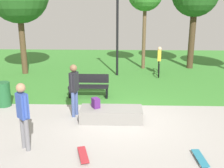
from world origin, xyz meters
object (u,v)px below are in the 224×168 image
backpack_on_ledge (96,103)px  skater_performing_trick (23,111)px  skateboard_by_ledge (83,155)px  park_bench_near_path (89,85)px  cyclist_on_bicycle (159,63)px  concrete_ledge (111,114)px  skateboard_spare (200,158)px  trash_bin (3,94)px  skater_watching (74,86)px  lamp_post (117,25)px

backpack_on_ledge → skater_performing_trick: size_ratio=0.18×
skateboard_by_ledge → park_bench_near_path: bearing=94.6°
park_bench_near_path → cyclist_on_bicycle: 5.00m
concrete_ledge → skater_performing_trick: size_ratio=1.11×
skateboard_by_ledge → skateboard_spare: same height
skater_performing_trick → park_bench_near_path: skater_performing_trick is taller
backpack_on_ledge → cyclist_on_bicycle: (2.81, 6.08, 0.05)m
skateboard_spare → cyclist_on_bicycle: 8.49m
skateboard_spare → concrete_ledge: bearing=133.7°
skateboard_spare → trash_bin: trash_bin is taller
skater_watching → lamp_post: (1.34, 5.54, 1.57)m
skater_performing_trick → skateboard_by_ledge: bearing=-13.1°
skateboard_by_ledge → skater_watching: bearing=103.2°
skater_performing_trick → trash_bin: bearing=120.7°
skateboard_by_ledge → park_bench_near_path: (-0.37, 4.65, 0.42)m
skater_watching → skateboard_by_ledge: (0.62, -2.65, -0.98)m
skater_performing_trick → lamp_post: 8.29m
skateboard_by_ledge → park_bench_near_path: park_bench_near_path is taller
skateboard_spare → trash_bin: 7.22m
backpack_on_ledge → skateboard_spare: size_ratio=0.39×
skateboard_spare → park_bench_near_path: 5.73m
skateboard_by_ledge → park_bench_near_path: 4.69m
trash_bin → skateboard_spare: bearing=-29.6°
backpack_on_ledge → lamp_post: lamp_post is taller
concrete_ledge → skater_watching: size_ratio=1.13×
skateboard_spare → cyclist_on_bicycle: bearing=89.5°
skater_performing_trick → skateboard_spare: (4.41, -0.42, -1.00)m
concrete_ledge → cyclist_on_bicycle: cyclist_on_bicycle is taller
backpack_on_ledge → cyclist_on_bicycle: size_ratio=0.18×
skateboard_spare → trash_bin: size_ratio=0.90×
cyclist_on_bicycle → skateboard_by_ledge: bearing=-109.2°
skateboard_spare → lamp_post: (-2.14, 8.24, 2.55)m
backpack_on_ledge → cyclist_on_bicycle: bearing=126.3°
skateboard_by_ledge → cyclist_on_bicycle: (2.93, 8.41, 0.57)m
trash_bin → lamp_post: bearing=48.6°
concrete_ledge → park_bench_near_path: bearing=112.7°
skater_watching → skater_performing_trick: bearing=-112.0°
cyclist_on_bicycle → park_bench_near_path: bearing=-131.3°
concrete_ledge → skateboard_by_ledge: concrete_ledge is taller
skateboard_by_ledge → lamp_post: (0.72, 8.18, 2.55)m
skater_watching → skateboard_spare: 4.52m
lamp_post → trash_bin: (-4.13, -4.69, -2.17)m
concrete_ledge → park_bench_near_path: park_bench_near_path is taller
park_bench_near_path → cyclist_on_bicycle: bearing=48.7°
park_bench_near_path → trash_bin: 3.25m
park_bench_near_path → trash_bin: bearing=-159.2°
concrete_ledge → lamp_post: bearing=89.0°
skateboard_by_ledge → lamp_post: size_ratio=0.19×
skateboard_by_ledge → lamp_post: bearing=84.9°
cyclist_on_bicycle → lamp_post: bearing=-174.2°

